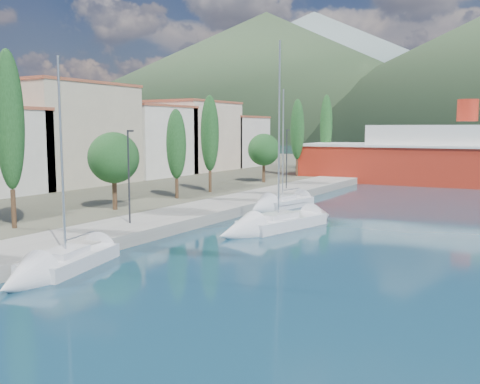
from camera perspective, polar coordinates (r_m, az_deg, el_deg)
The scene contains 9 objects.
ground at distance 132.02m, azimuth 24.03°, elevation 3.18°, with size 1400.00×1400.00×0.00m, color #153A4F.
quay at distance 44.44m, azimuth -2.17°, elevation -1.70°, with size 5.00×88.00×0.80m, color gray.
land_strip at distance 77.85m, azimuth -22.18°, elevation 1.42°, with size 70.00×148.00×0.70m, color #565644.
town_buildings at distance 66.93m, azimuth -13.89°, elevation 5.40°, with size 9.20×69.20×11.30m.
tree_row at distance 51.94m, azimuth -3.71°, elevation 5.49°, with size 3.93×62.55×11.20m.
lamp_posts at distance 35.78m, azimuth -11.18°, elevation 2.06°, with size 0.15×46.37×6.06m.
sailboat_near at distance 26.91m, azimuth -19.96°, elevation -7.93°, with size 4.17×8.21×11.32m.
sailboat_mid at distance 36.04m, azimuth 2.16°, elevation -3.81°, with size 4.80×9.94×13.84m.
sailboat_far at distance 46.34m, azimuth 3.43°, elevation -1.46°, with size 3.86×8.02×11.32m.
Camera 1 is at (14.70, -11.02, 6.95)m, focal length 40.00 mm.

